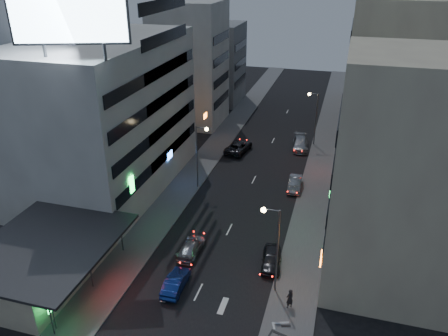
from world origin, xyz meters
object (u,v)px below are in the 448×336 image
at_px(road_car_silver, 191,247).
at_px(person, 290,299).
at_px(road_car_blue, 176,282).
at_px(scooter_silver_b, 290,316).
at_px(scooter_black_b, 289,330).
at_px(parked_car_right_mid, 295,184).
at_px(parked_car_right_near, 271,259).
at_px(parked_car_left, 239,147).
at_px(parked_car_right_far, 300,144).

distance_m(road_car_silver, person, 11.37).
height_order(road_car_blue, scooter_silver_b, road_car_blue).
bearing_deg(road_car_blue, scooter_black_b, 163.14).
bearing_deg(parked_car_right_mid, scooter_silver_b, -85.87).
relative_size(parked_car_right_near, parked_car_right_mid, 0.99).
bearing_deg(parked_car_right_mid, parked_car_left, 133.44).
bearing_deg(person, road_car_silver, -68.95).
bearing_deg(parked_car_left, parked_car_right_mid, 143.80).
height_order(person, scooter_silver_b, person).
bearing_deg(parked_car_right_far, parked_car_right_near, -96.14).
distance_m(parked_car_left, scooter_black_b, 35.31).
bearing_deg(road_car_blue, parked_car_right_far, -102.64).
relative_size(road_car_blue, scooter_black_b, 2.10).
xyz_separation_m(parked_car_left, road_car_silver, (1.67, -25.17, -0.15)).
bearing_deg(parked_car_right_far, parked_car_right_mid, -93.70).
height_order(road_car_silver, scooter_black_b, scooter_black_b).
bearing_deg(parked_car_right_near, scooter_black_b, -78.14).
height_order(parked_car_right_near, scooter_silver_b, parked_car_right_near).
relative_size(road_car_blue, scooter_silver_b, 2.06).
height_order(parked_car_right_mid, parked_car_left, parked_car_left).
relative_size(parked_car_right_near, scooter_black_b, 2.16).
distance_m(parked_car_right_near, road_car_silver, 7.85).
distance_m(parked_car_left, scooter_silver_b, 33.85).
relative_size(parked_car_left, scooter_black_b, 2.93).
bearing_deg(road_car_silver, parked_car_right_near, -178.32).
bearing_deg(scooter_silver_b, road_car_silver, 38.39).
bearing_deg(road_car_blue, parked_car_right_near, -145.56).
height_order(road_car_blue, road_car_silver, road_car_blue).
xyz_separation_m(parked_car_right_near, person, (2.43, -5.10, 0.30)).
xyz_separation_m(parked_car_right_near, parked_car_left, (-9.52, 24.94, 0.08)).
xyz_separation_m(scooter_black_b, scooter_silver_b, (-0.16, 1.49, 0.01)).
distance_m(parked_car_right_near, scooter_silver_b, 7.16).
bearing_deg(road_car_blue, parked_car_right_mid, -111.29).
height_order(parked_car_left, scooter_silver_b, parked_car_left).
bearing_deg(parked_car_right_far, parked_car_left, -164.74).
xyz_separation_m(road_car_blue, road_car_silver, (-0.48, 5.17, -0.02)).
relative_size(parked_car_right_far, person, 3.05).
relative_size(parked_car_right_near, person, 2.36).
distance_m(parked_car_right_near, parked_car_left, 26.69).
bearing_deg(road_car_blue, scooter_silver_b, 171.11).
bearing_deg(parked_car_left, parked_car_right_near, 118.73).
distance_m(parked_car_right_near, person, 5.66).
relative_size(parked_car_right_mid, parked_car_right_far, 0.78).
bearing_deg(parked_car_right_mid, parked_car_right_far, 91.69).
height_order(parked_car_right_mid, scooter_black_b, parked_car_right_mid).
xyz_separation_m(parked_car_right_near, road_car_silver, (-7.84, -0.24, -0.07)).
relative_size(person, scooter_black_b, 0.92).
bearing_deg(parked_car_left, road_car_silver, 101.65).
distance_m(parked_car_right_mid, road_car_blue, 22.35).
distance_m(parked_car_right_mid, scooter_silver_b, 22.46).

